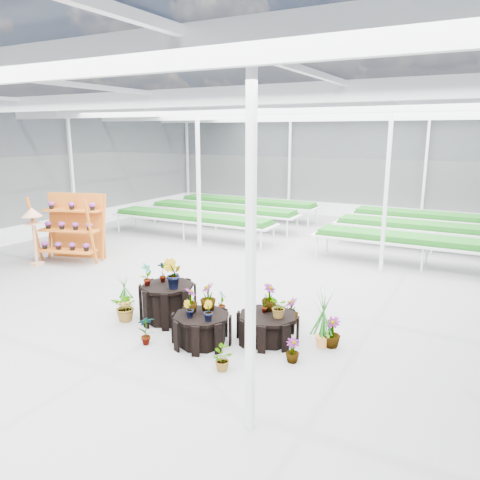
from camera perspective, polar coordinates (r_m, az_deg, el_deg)
The scene contains 10 objects.
ground_plane at distance 11.07m, azimuth -3.22°, elevation -6.97°, with size 24.00×24.00×0.00m, color gray.
greenhouse_shell at distance 10.51m, azimuth -3.37°, elevation 4.64°, with size 18.00×24.00×4.50m, color white, non-canonical shape.
steel_frame at distance 10.51m, azimuth -3.37°, elevation 4.64°, with size 18.00×24.00×4.50m, color silver, non-canonical shape.
nursery_benches at distance 17.28m, azimuth 9.32°, elevation 1.65°, with size 16.00×7.00×0.84m, color silver, non-canonical shape.
plinth_tall at distance 9.75m, azimuth -8.77°, elevation -7.54°, with size 1.11×1.11×0.76m, color black.
plinth_mid at distance 8.69m, azimuth -4.71°, elevation -10.78°, with size 1.06×1.06×0.56m, color black.
plinth_low at distance 8.82m, azimuth 3.38°, elevation -10.58°, with size 1.12×1.12×0.50m, color black.
shelf_rack at distance 14.74m, azimuth -20.04°, elevation 1.36°, with size 1.89×1.00×2.00m, color #B25717, non-canonical shape.
bird_table at distance 14.68m, azimuth -23.80°, elevation 0.38°, with size 0.40×0.40×1.69m, color tan, non-canonical shape.
nursery_plants at distance 9.12m, azimuth -3.50°, elevation -7.97°, with size 4.88×2.73×1.35m.
Camera 1 is at (5.46, -8.85, 3.78)m, focal length 35.00 mm.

